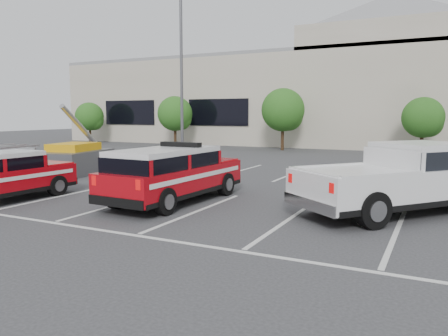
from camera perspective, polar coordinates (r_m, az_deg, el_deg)
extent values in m
plane|color=#313133|center=(12.76, -3.53, -5.69)|extent=(120.00, 120.00, 0.00)
cube|color=silver|center=(16.73, 4.23, -2.63)|extent=(23.00, 15.00, 0.01)
cube|color=beige|center=(43.23, 18.46, 8.23)|extent=(60.00, 15.00, 8.00)
cube|color=gray|center=(43.55, 18.68, 13.70)|extent=(60.00, 15.00, 0.30)
cube|color=beige|center=(41.94, 21.23, 15.04)|extent=(14.00, 12.00, 2.00)
pyramid|color=gray|center=(42.40, 21.39, 18.51)|extent=(15.98, 15.98, 3.20)
cylinder|color=#3F2B19|center=(45.33, -17.08, 4.11)|extent=(0.24, 0.24, 1.51)
sphere|color=#225717|center=(45.28, -17.17, 6.44)|extent=(2.77, 2.77, 2.77)
sphere|color=#225717|center=(45.16, -16.60, 5.93)|extent=(1.85, 1.85, 1.85)
cylinder|color=#3F2B19|center=(39.11, -6.39, 4.08)|extent=(0.24, 0.24, 1.67)
sphere|color=#225717|center=(39.06, -6.43, 7.08)|extent=(3.07, 3.07, 3.07)
sphere|color=#225717|center=(39.01, -5.76, 6.40)|extent=(2.05, 2.05, 2.05)
cylinder|color=#3F2B19|center=(34.69, 7.64, 3.83)|extent=(0.24, 0.24, 1.84)
sphere|color=#225717|center=(34.64, 7.70, 7.54)|extent=(3.37, 3.37, 3.37)
sphere|color=#225717|center=(34.70, 8.42, 6.68)|extent=(2.24, 2.24, 2.24)
cylinder|color=#3F2B19|center=(32.85, 24.38, 2.81)|extent=(0.24, 0.24, 1.51)
sphere|color=#225717|center=(32.78, 24.54, 6.03)|extent=(2.77, 2.77, 2.77)
sphere|color=#225717|center=(32.98, 25.21, 5.27)|extent=(1.85, 1.85, 1.85)
cube|color=#59595E|center=(27.00, -5.44, 1.23)|extent=(0.60, 0.60, 0.20)
cylinder|color=#59595E|center=(26.95, -5.57, 11.65)|extent=(0.18, 0.18, 10.00)
cube|color=#A50710|center=(14.15, -6.44, -1.38)|extent=(2.23, 5.51, 0.83)
cube|color=black|center=(13.68, -7.69, 0.98)|extent=(2.00, 3.93, 0.43)
cube|color=silver|center=(13.65, -7.71, 2.21)|extent=(1.95, 3.85, 0.16)
cube|color=black|center=(14.32, -5.68, 3.09)|extent=(1.47, 0.35, 0.15)
cube|color=silver|center=(13.45, 22.54, -1.86)|extent=(5.88, 6.45, 0.94)
cube|color=black|center=(13.80, 24.37, 1.27)|extent=(3.06, 3.09, 0.49)
cube|color=silver|center=(13.78, 24.45, 2.66)|extent=(3.00, 3.03, 0.18)
cube|color=#A50710|center=(15.91, -26.96, -1.42)|extent=(1.96, 4.63, 0.75)
cube|color=#59595E|center=(21.88, -18.94, 0.72)|extent=(2.89, 3.99, 1.11)
cube|color=#E09F0D|center=(21.82, -19.01, 2.56)|extent=(2.02, 2.49, 0.40)
cylinder|color=#A5A5A8|center=(22.27, -18.23, 5.14)|extent=(0.82, 2.93, 2.16)
cube|color=#59595E|center=(21.90, -24.17, -0.04)|extent=(1.23, 1.38, 0.70)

